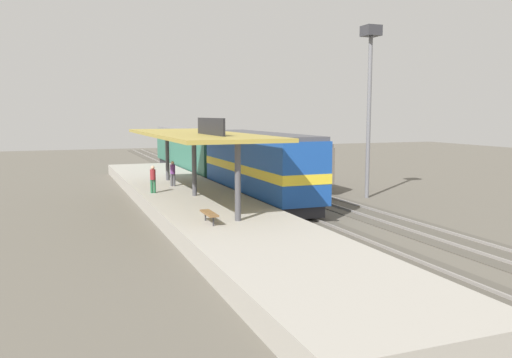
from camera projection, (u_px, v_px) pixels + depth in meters
name	position (u px, v px, depth m)	size (l,w,h in m)	color
ground_plane	(294.00, 204.00, 34.07)	(120.00, 120.00, 0.00)	#5B564C
track_near	(265.00, 205.00, 33.35)	(3.20, 110.00, 0.16)	#4E4941
track_far	(329.00, 201.00, 34.99)	(3.20, 110.00, 0.16)	#4E4941
platform	(195.00, 203.00, 31.66)	(6.00, 44.00, 0.90)	#9E998E
station_canopy	(194.00, 136.00, 31.07)	(5.20, 18.00, 4.70)	#47474C
platform_bench	(209.00, 214.00, 23.56)	(0.44, 1.70, 0.50)	#333338
locomotive	(258.00, 166.00, 34.20)	(2.93, 14.43, 4.44)	#28282D
passenger_carriage_single	(191.00, 150.00, 50.88)	(2.90, 20.00, 4.24)	#28282D
freight_car	(282.00, 162.00, 41.92)	(2.80, 12.00, 3.54)	#28282D
light_mast	(370.00, 76.00, 35.44)	(1.10, 1.10, 11.70)	slate
person_waiting	(173.00, 172.00, 35.72)	(0.34, 0.34, 1.71)	#4C4C51
person_walking	(153.00, 178.00, 32.56)	(0.34, 0.34, 1.71)	#23603D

